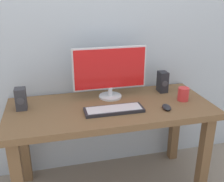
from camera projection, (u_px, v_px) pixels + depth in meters
wall_back at (99, 4)px, 2.12m from camera, size 2.90×0.04×3.00m
desk at (111, 119)px, 2.07m from camera, size 1.58×0.69×0.77m
monitor at (110, 71)px, 2.12m from camera, size 0.60×0.19×0.42m
keyboard_primary at (114, 110)px, 1.93m from camera, size 0.44×0.15×0.03m
mouse at (167, 107)px, 1.97m from camera, size 0.08×0.11×0.03m
speaker_right at (163, 82)px, 2.28m from camera, size 0.07×0.10×0.18m
speaker_left at (21, 99)px, 1.95m from camera, size 0.08×0.09×0.16m
coffee_mug at (183, 94)px, 2.11m from camera, size 0.09×0.09×0.11m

